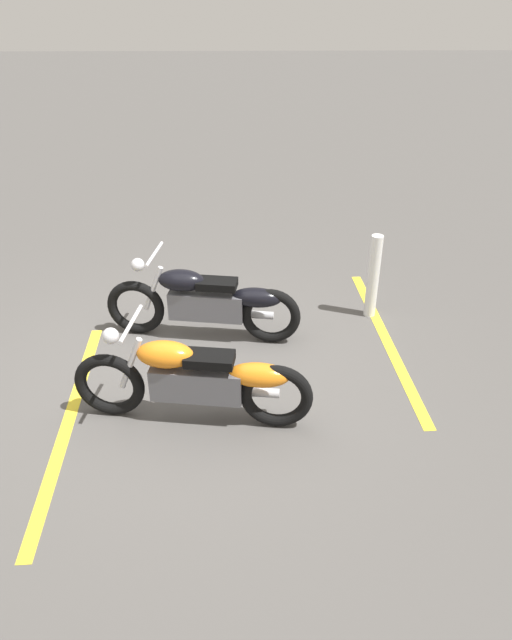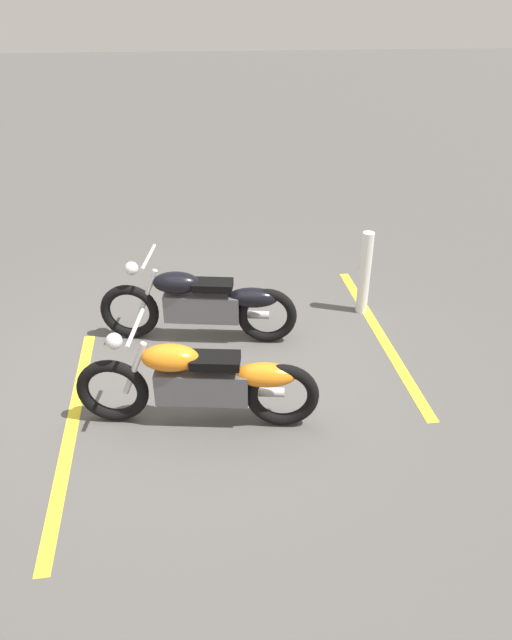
# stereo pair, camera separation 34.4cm
# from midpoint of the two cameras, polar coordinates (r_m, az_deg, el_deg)

# --- Properties ---
(ground_plane) EXTENTS (60.00, 60.00, 0.00)m
(ground_plane) POSITION_cam_midpoint_polar(r_m,az_deg,el_deg) (6.24, -5.28, -5.25)
(ground_plane) COLOR #514F4C
(motorcycle_bright_foreground) EXTENTS (2.23, 0.62, 1.04)m
(motorcycle_bright_foreground) POSITION_cam_midpoint_polar(r_m,az_deg,el_deg) (5.36, -3.89, -5.83)
(motorcycle_bright_foreground) COLOR black
(motorcycle_bright_foreground) RESTS_ON ground
(motorcycle_dark_foreground) EXTENTS (2.22, 0.63, 1.04)m
(motorcycle_dark_foreground) POSITION_cam_midpoint_polar(r_m,az_deg,el_deg) (6.59, -3.30, 1.73)
(motorcycle_dark_foreground) COLOR black
(motorcycle_dark_foreground) RESTS_ON ground
(bollard_post) EXTENTS (0.14, 0.14, 1.05)m
(bollard_post) POSITION_cam_midpoint_polar(r_m,az_deg,el_deg) (7.18, 12.68, 4.11)
(bollard_post) COLOR white
(bollard_post) RESTS_ON ground
(parking_stripe_near) EXTENTS (0.27, 3.20, 0.01)m
(parking_stripe_near) POSITION_cam_midpoint_polar(r_m,az_deg,el_deg) (5.86, -16.09, -9.23)
(parking_stripe_near) COLOR yellow
(parking_stripe_near) RESTS_ON ground
(parking_stripe_mid) EXTENTS (0.27, 3.20, 0.01)m
(parking_stripe_mid) POSITION_cam_midpoint_polar(r_m,az_deg,el_deg) (6.99, 13.87, -1.75)
(parking_stripe_mid) COLOR yellow
(parking_stripe_mid) RESTS_ON ground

